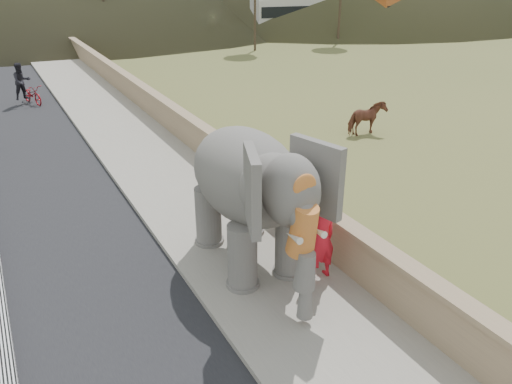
% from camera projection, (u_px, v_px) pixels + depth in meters
% --- Properties ---
extents(ground, '(160.00, 160.00, 0.00)m').
position_uv_depth(ground, '(358.00, 377.00, 8.05)').
color(ground, olive).
rests_on(ground, ground).
extents(walkway, '(3.00, 120.00, 0.15)m').
position_uv_depth(walkway, '(158.00, 168.00, 15.98)').
color(walkway, '#9E9687').
rests_on(walkway, ground).
extents(parapet, '(0.30, 120.00, 1.10)m').
position_uv_depth(parapet, '(205.00, 145.00, 16.49)').
color(parapet, tan).
rests_on(parapet, ground).
extents(cow, '(1.52, 0.71, 1.27)m').
position_uv_depth(cow, '(367.00, 119.00, 19.00)').
color(cow, brown).
rests_on(cow, ground).
extents(distant_car, '(4.27, 1.80, 1.44)m').
position_uv_depth(distant_car, '(279.00, 26.00, 44.94)').
color(distant_car, '#AEAEB5').
rests_on(distant_car, ground).
extents(bus_white, '(11.27, 4.42, 3.10)m').
position_uv_depth(bus_white, '(312.00, 16.00, 44.77)').
color(bus_white, beige).
rests_on(bus_white, ground).
extents(bus_orange, '(11.27, 4.48, 3.10)m').
position_uv_depth(bus_orange, '(410.00, 14.00, 47.00)').
color(bus_orange, '#BF5A21').
rests_on(bus_orange, ground).
extents(elephant_and_man, '(2.45, 4.32, 3.06)m').
position_uv_depth(elephant_and_man, '(248.00, 195.00, 10.41)').
color(elephant_and_man, slate).
rests_on(elephant_and_man, ground).
extents(motorcyclist, '(1.37, 1.79, 1.92)m').
position_uv_depth(motorcyclist, '(27.00, 88.00, 22.99)').
color(motorcyclist, maroon).
rests_on(motorcyclist, ground).
extents(trees, '(47.29, 42.22, 9.43)m').
position_uv_depth(trees, '(80.00, 6.00, 27.88)').
color(trees, '#473828').
rests_on(trees, ground).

